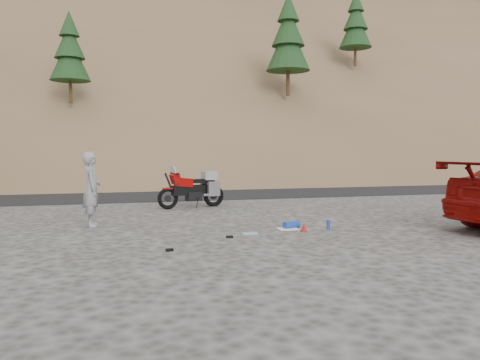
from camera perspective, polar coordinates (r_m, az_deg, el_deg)
name	(u,v)px	position (r m, az deg, el deg)	size (l,w,h in m)	color
ground	(197,226)	(11.40, -5.23, -5.62)	(140.00, 140.00, 0.00)	#3C3A37
road	(162,193)	(20.27, -9.55, -1.59)	(120.00, 7.00, 0.05)	black
hillside	(131,64)	(52.82, -13.11, 13.64)	(120.00, 73.00, 46.72)	brown
motorcycle	(195,189)	(15.02, -5.55, -1.14)	(2.25, 1.03, 1.37)	black
man	(93,226)	(11.90, -17.54, -5.39)	(0.66, 0.43, 1.80)	gray
gear_white_cloth	(288,229)	(10.99, 5.87, -5.93)	(0.47, 0.42, 0.02)	white
gear_blue_mat	(291,225)	(11.10, 6.30, -5.45)	(0.17, 0.17, 0.42)	#1A38A0
gear_bottle	(328,225)	(11.02, 10.72, -5.39)	(0.08, 0.08, 0.23)	#1A38A0
gear_funnel	(304,228)	(10.66, 7.79, -5.76)	(0.15, 0.15, 0.19)	#AA160B
gear_glove_a	(230,237)	(9.87, -1.27, -6.93)	(0.15, 0.11, 0.04)	black
gear_glove_b	(170,250)	(8.70, -8.59, -8.42)	(0.13, 0.10, 0.04)	black
gear_blue_cloth	(250,234)	(10.33, 1.26, -6.54)	(0.33, 0.25, 0.01)	#85A7CE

